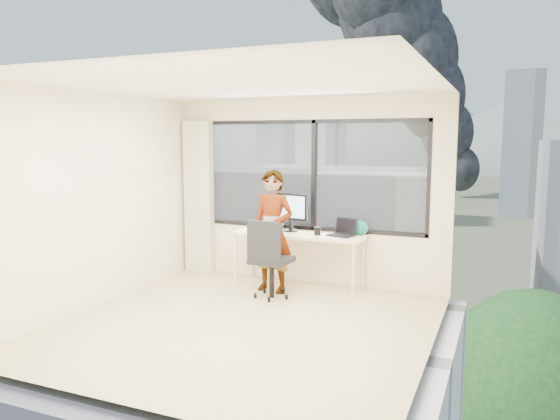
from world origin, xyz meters
The scene contains 25 objects.
floor centered at (0.00, 0.00, 0.00)m, with size 4.00×4.00×0.01m, color #CBB984.
ceiling centered at (0.00, 0.00, 2.60)m, with size 4.00×4.00×0.01m, color white.
wall_front centered at (0.00, -2.00, 1.30)m, with size 4.00×0.01×2.60m, color beige.
wall_left centered at (-2.00, 0.00, 1.30)m, with size 0.01×4.00×2.60m, color beige.
wall_right centered at (2.00, 0.00, 1.30)m, with size 0.01×4.00×2.60m, color beige.
window_wall centered at (0.05, 2.00, 1.52)m, with size 3.30×0.16×1.55m, color black, non-canonical shape.
curtain centered at (-1.72, 1.88, 1.15)m, with size 0.45×0.14×2.30m, color beige.
desk centered at (0.00, 1.66, 0.38)m, with size 1.80×0.60×0.75m, color beige.
chair centered at (-0.13, 1.03, 0.52)m, with size 0.53×0.53×1.05m, color black, non-canonical shape.
person centered at (-0.24, 1.31, 0.81)m, with size 0.59×0.39×1.63m, color #2D2D33.
monitor centered at (-0.17, 1.77, 1.02)m, with size 0.54×0.12×0.54m, color black, non-canonical shape.
game_console centered at (-0.48, 1.88, 0.78)m, with size 0.27×0.23×0.07m, color white.
laptop centered at (0.60, 1.66, 0.86)m, with size 0.33×0.35×0.21m, color black, non-canonical shape.
cellphone centered at (0.70, 1.61, 0.76)m, with size 0.11×0.05×0.01m, color black.
pen_cup centered at (0.28, 1.62, 0.81)m, with size 0.09×0.09×0.11m, color black.
handbag centered at (0.80, 1.84, 0.85)m, with size 0.26×0.13×0.20m, color #0B4345.
exterior_ground centered at (0.00, 120.00, -14.00)m, with size 400.00×400.00×0.04m, color #515B3D.
near_bldg_a centered at (-9.00, 30.00, -7.00)m, with size 16.00×12.00×14.00m, color beige.
far_tower_a centered at (-35.00, 95.00, 0.00)m, with size 14.00×14.00×28.00m, color silver.
far_tower_b centered at (8.00, 120.00, 1.00)m, with size 13.00×13.00×30.00m, color silver.
far_tower_d centered at (-60.00, 150.00, -3.00)m, with size 16.00×14.00×22.00m, color silver.
hill_a centered at (-120.00, 320.00, -14.00)m, with size 288.00×216.00×90.00m, color slate.
tree_a centered at (-16.00, 22.00, -10.00)m, with size 7.00×7.00×8.00m, color #17461A, non-canonical shape.
tree_b centered at (4.00, 18.00, -9.50)m, with size 7.60×7.60×9.00m, color #17461A, non-canonical shape.
smoke_plume_a centered at (-10.00, 150.00, 39.00)m, with size 40.00×24.00×90.00m, color black, non-canonical shape.
Camera 1 is at (2.58, -5.08, 2.02)m, focal length 34.17 mm.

